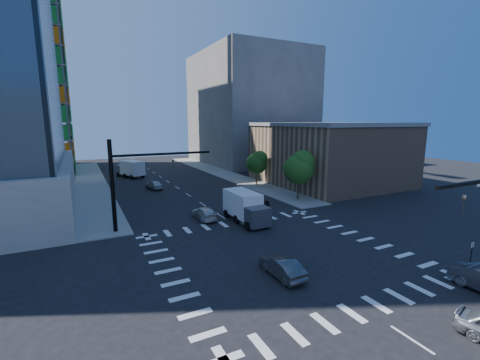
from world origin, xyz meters
TOP-DOWN VIEW (x-y plane):
  - ground at (0.00, 0.00)m, footprint 160.00×160.00m
  - road_markings at (0.00, 0.00)m, footprint 20.00×20.00m
  - sidewalk_ne at (12.50, 40.00)m, footprint 5.00×60.00m
  - sidewalk_nw at (-12.50, 40.00)m, footprint 5.00×60.00m
  - commercial_building at (25.00, 22.00)m, footprint 20.50×22.50m
  - bg_building_ne at (27.00, 55.00)m, footprint 24.00×30.00m
  - signal_mast_nw at (-10.00, 11.50)m, footprint 10.20×0.40m
  - tree_south at (12.63, 13.90)m, footprint 4.16×4.16m
  - tree_north at (12.93, 25.90)m, footprint 3.54×3.52m
  - no_parking_sign at (10.70, -9.00)m, footprint 0.30×0.06m
  - car_nb_far at (5.90, 14.18)m, footprint 2.12×4.59m
  - car_sb_near at (-2.07, 11.80)m, footprint 1.91×4.62m
  - car_sb_mid at (-3.62, 30.56)m, footprint 2.42×4.39m
  - car_sb_cross at (-2.01, -3.42)m, footprint 1.48×4.21m
  - box_truck_near at (1.54, 8.51)m, footprint 2.69×6.19m
  - box_truck_far at (-5.40, 44.18)m, footprint 4.84×6.72m

SIDE VIEW (x-z plane):
  - ground at x=0.00m, z-range 0.00..0.00m
  - road_markings at x=0.00m, z-range 0.00..0.01m
  - sidewalk_ne at x=12.50m, z-range 0.00..0.15m
  - sidewalk_nw at x=-12.50m, z-range 0.00..0.15m
  - car_nb_far at x=5.90m, z-range 0.00..1.27m
  - car_sb_near at x=-2.07m, z-range 0.00..1.34m
  - car_sb_cross at x=-2.01m, z-range 0.00..1.39m
  - car_sb_mid at x=-3.62m, z-range 0.00..1.41m
  - no_parking_sign at x=10.70m, z-range 0.28..2.48m
  - box_truck_near at x=1.54m, z-range -0.19..3.05m
  - box_truck_far at x=-5.40m, z-range -0.19..3.06m
  - tree_north at x=12.93m, z-range 1.10..6.88m
  - tree_south at x=12.63m, z-range 1.27..8.10m
  - commercial_building at x=25.00m, z-range 0.01..10.61m
  - signal_mast_nw at x=-10.00m, z-range 0.99..9.99m
  - bg_building_ne at x=27.00m, z-range 0.00..28.00m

